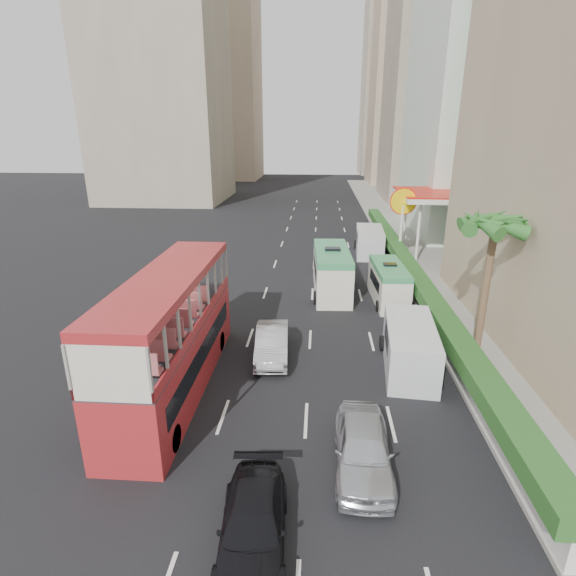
# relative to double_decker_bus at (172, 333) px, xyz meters

# --- Properties ---
(ground_plane) EXTENTS (200.00, 200.00, 0.00)m
(ground_plane) POSITION_rel_double_decker_bus_xyz_m (6.00, 0.00, -2.53)
(ground_plane) COLOR black
(ground_plane) RESTS_ON ground
(double_decker_bus) EXTENTS (2.50, 11.00, 5.06)m
(double_decker_bus) POSITION_rel_double_decker_bus_xyz_m (0.00, 0.00, 0.00)
(double_decker_bus) COLOR #AC2326
(double_decker_bus) RESTS_ON ground
(car_silver_lane_a) EXTENTS (1.81, 4.48, 1.44)m
(car_silver_lane_a) POSITION_rel_double_decker_bus_xyz_m (3.79, 2.98, -2.53)
(car_silver_lane_a) COLOR #B8BBC0
(car_silver_lane_a) RESTS_ON ground
(car_silver_lane_b) EXTENTS (1.92, 4.54, 1.53)m
(car_silver_lane_b) POSITION_rel_double_decker_bus_xyz_m (7.50, -4.42, -2.53)
(car_silver_lane_b) COLOR #B8BBC0
(car_silver_lane_b) RESTS_ON ground
(car_black) EXTENTS (2.02, 4.45, 1.26)m
(car_black) POSITION_rel_double_decker_bus_xyz_m (4.38, -7.49, -2.53)
(car_black) COLOR black
(car_black) RESTS_ON ground
(van_asset) EXTENTS (2.57, 4.77, 1.27)m
(van_asset) POSITION_rel_double_decker_bus_xyz_m (7.38, 13.03, -2.53)
(van_asset) COLOR silver
(van_asset) RESTS_ON ground
(minibus_near) EXTENTS (2.52, 6.77, 2.96)m
(minibus_near) POSITION_rel_double_decker_bus_xyz_m (6.86, 12.42, -1.05)
(minibus_near) COLOR silver
(minibus_near) RESTS_ON ground
(minibus_far) EXTENTS (2.02, 5.45, 2.38)m
(minibus_far) POSITION_rel_double_decker_bus_xyz_m (10.45, 11.03, -1.34)
(minibus_far) COLOR silver
(minibus_far) RESTS_ON ground
(panel_van_near) EXTENTS (2.59, 5.46, 2.12)m
(panel_van_near) POSITION_rel_double_decker_bus_xyz_m (10.19, 2.34, -1.47)
(panel_van_near) COLOR silver
(panel_van_near) RESTS_ON ground
(panel_van_far) EXTENTS (2.55, 5.74, 2.25)m
(panel_van_far) POSITION_rel_double_decker_bus_xyz_m (10.46, 22.84, -1.41)
(panel_van_far) COLOR silver
(panel_van_far) RESTS_ON ground
(sidewalk) EXTENTS (6.00, 120.00, 0.18)m
(sidewalk) POSITION_rel_double_decker_bus_xyz_m (15.00, 25.00, -2.44)
(sidewalk) COLOR #99968C
(sidewalk) RESTS_ON ground
(kerb_wall) EXTENTS (0.30, 44.00, 1.00)m
(kerb_wall) POSITION_rel_double_decker_bus_xyz_m (12.20, 14.00, -1.85)
(kerb_wall) COLOR silver
(kerb_wall) RESTS_ON sidewalk
(hedge) EXTENTS (1.10, 44.00, 0.70)m
(hedge) POSITION_rel_double_decker_bus_xyz_m (12.20, 14.00, -1.00)
(hedge) COLOR #2D6626
(hedge) RESTS_ON kerb_wall
(palm_tree) EXTENTS (0.36, 0.36, 6.40)m
(palm_tree) POSITION_rel_double_decker_bus_xyz_m (13.80, 4.00, 0.85)
(palm_tree) COLOR brown
(palm_tree) RESTS_ON sidewalk
(shell_station) EXTENTS (6.50, 8.00, 5.50)m
(shell_station) POSITION_rel_double_decker_bus_xyz_m (16.00, 23.00, 0.22)
(shell_station) COLOR silver
(shell_station) RESTS_ON ground
(tower_mid) EXTENTS (16.00, 16.00, 50.00)m
(tower_mid) POSITION_rel_double_decker_bus_xyz_m (24.00, 58.00, 22.47)
(tower_mid) COLOR tan
(tower_mid) RESTS_ON ground
(tower_far_a) EXTENTS (14.00, 14.00, 44.00)m
(tower_far_a) POSITION_rel_double_decker_bus_xyz_m (23.00, 82.00, 19.47)
(tower_far_a) COLOR tan
(tower_far_a) RESTS_ON ground
(tower_far_b) EXTENTS (14.00, 14.00, 40.00)m
(tower_far_b) POSITION_rel_double_decker_bus_xyz_m (23.00, 104.00, 17.47)
(tower_far_b) COLOR tan
(tower_far_b) RESTS_ON ground
(tower_left_a) EXTENTS (18.00, 18.00, 52.00)m
(tower_left_a) POSITION_rel_double_decker_bus_xyz_m (-18.00, 55.00, 23.47)
(tower_left_a) COLOR tan
(tower_left_a) RESTS_ON ground
(tower_left_b) EXTENTS (16.00, 16.00, 46.00)m
(tower_left_b) POSITION_rel_double_decker_bus_xyz_m (-16.00, 90.00, 20.47)
(tower_left_b) COLOR tan
(tower_left_b) RESTS_ON ground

